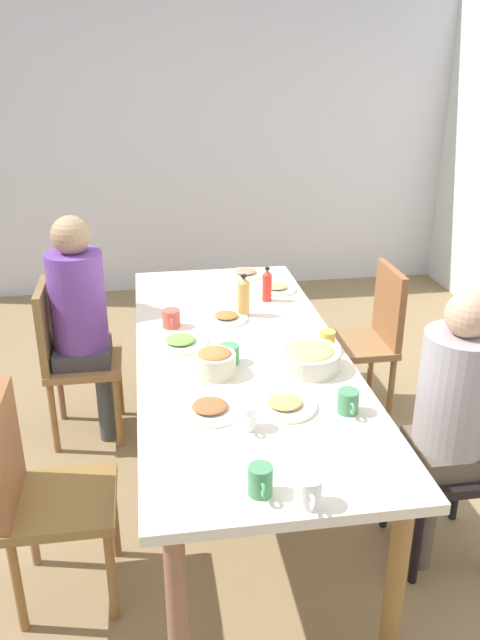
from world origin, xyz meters
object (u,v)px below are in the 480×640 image
at_px(bottle_0, 267,285).
at_px(plate_2, 285,405).
at_px(cup_1, 348,402).
at_px(person_3, 81,311).
at_px(chair_0, 39,488).
at_px(cup_4, 171,319).
at_px(person_1, 452,407).
at_px(bowl_0, 215,362).
at_px(plate_1, 226,318).
at_px(bottle_1, 244,296).
at_px(dining_table, 240,363).
at_px(chair_2, 370,333).
at_px(chair_3, 68,353).
at_px(cup_0, 247,417).
at_px(cup_2, 229,354).
at_px(plate_4, 210,409).
at_px(bowl_1, 308,357).
at_px(chair_1, 466,448).
at_px(plate_3, 276,288).
at_px(cup_3, 327,341).
at_px(plate_0, 180,342).
at_px(plate_5, 246,273).
at_px(cup_5, 308,492).
at_px(cup_6, 260,481).

bearing_deg(bottle_0, plate_2, -7.47).
bearing_deg(cup_1, person_3, -137.68).
bearing_deg(chair_0, cup_4, 148.37).
xyz_separation_m(person_1, plate_2, (-0.05, -0.67, 0.04)).
relative_size(bowl_0, bottle_0, 0.94).
xyz_separation_m(plate_1, bottle_1, (-0.05, 0.10, 0.09)).
xyz_separation_m(dining_table, bottle_1, (-0.41, 0.08, 0.18)).
bearing_deg(chair_2, plate_1, -75.15).
distance_m(chair_2, chair_3, 1.71).
relative_size(cup_0, cup_2, 0.90).
distance_m(plate_4, bottle_0, 1.20).
xyz_separation_m(bowl_1, cup_2, (-0.10, -0.33, -0.01)).
distance_m(plate_2, cup_0, 0.21).
bearing_deg(cup_2, person_3, -135.60).
height_order(person_1, bowl_1, person_1).
height_order(plate_4, bottle_0, bottle_0).
relative_size(chair_1, plate_2, 3.62).
bearing_deg(plate_3, cup_3, 4.99).
bearing_deg(person_1, chair_3, -126.03).
xyz_separation_m(chair_1, plate_0, (-0.68, -1.12, 0.25)).
bearing_deg(plate_5, plate_3, 24.67).
bearing_deg(chair_0, chair_1, 90.00).
bearing_deg(plate_4, plate_1, 168.33).
bearing_deg(chair_2, bowl_0, -51.06).
height_order(plate_2, cup_1, cup_1).
bearing_deg(plate_1, cup_3, 44.20).
height_order(plate_1, cup_5, cup_5).
bearing_deg(bowl_1, plate_5, -176.80).
relative_size(chair_3, cup_4, 7.22).
bearing_deg(cup_1, cup_2, -141.03).
bearing_deg(person_1, bowl_1, -125.86).
bearing_deg(cup_5, person_1, 125.75).
distance_m(plate_2, bowl_0, 0.40).
xyz_separation_m(chair_1, plate_3, (-1.33, -0.53, 0.25)).
distance_m(person_3, plate_4, 1.25).
relative_size(plate_2, cup_6, 2.18).
bearing_deg(cup_0, bowl_1, 141.83).
bearing_deg(bowl_1, dining_table, -130.71).
height_order(plate_5, cup_4, cup_4).
xyz_separation_m(plate_4, cup_1, (0.08, 0.52, 0.03)).
relative_size(cup_1, cup_2, 0.96).
xyz_separation_m(dining_table, cup_5, (1.11, 0.04, 0.12)).
distance_m(person_1, plate_2, 0.67).
xyz_separation_m(plate_4, cup_3, (-0.46, 0.59, 0.03)).
xyz_separation_m(chair_3, plate_4, (1.11, 0.66, 0.25)).
xyz_separation_m(dining_table, plate_5, (-1.03, 0.19, 0.08)).
relative_size(chair_3, cup_3, 8.30).
bearing_deg(cup_5, chair_3, -152.28).
xyz_separation_m(chair_2, cup_0, (1.25, -0.93, 0.28)).
relative_size(chair_3, bottle_1, 4.03).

